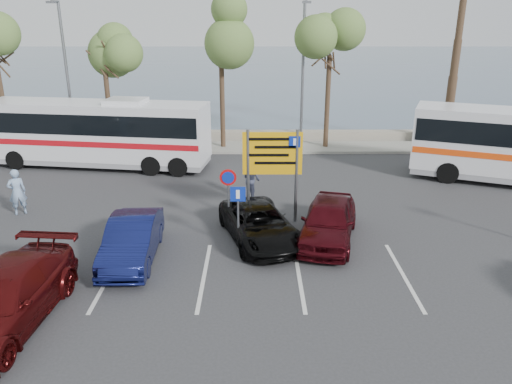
{
  "coord_description": "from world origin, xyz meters",
  "views": [
    {
      "loc": [
        0.35,
        -14.46,
        7.6
      ],
      "look_at": [
        0.4,
        3.0,
        1.27
      ],
      "focal_mm": 35.0,
      "sensor_mm": 36.0,
      "label": 1
    }
  ],
  "objects_px": {
    "car_blue": "(132,240)",
    "suv_black": "(259,224)",
    "street_lamp_left": "(66,70)",
    "coach_bus_left": "(97,135)",
    "pedestrian_far": "(252,179)",
    "car_maroon": "(4,299)",
    "direction_sign": "(272,161)",
    "street_lamp_right": "(303,70)",
    "pedestrian_near": "(17,192)",
    "car_red": "(328,221)"
  },
  "relations": [
    {
      "from": "car_blue",
      "to": "suv_black",
      "type": "xyz_separation_m",
      "value": [
        4.11,
        1.41,
        -0.07
      ]
    },
    {
      "from": "car_blue",
      "to": "street_lamp_left",
      "type": "bearing_deg",
      "value": 113.57
    },
    {
      "from": "coach_bus_left",
      "to": "pedestrian_far",
      "type": "distance_m",
      "value": 9.28
    },
    {
      "from": "coach_bus_left",
      "to": "car_maroon",
      "type": "height_order",
      "value": "coach_bus_left"
    },
    {
      "from": "direction_sign",
      "to": "car_maroon",
      "type": "xyz_separation_m",
      "value": [
        -7.0,
        -6.7,
        -1.68
      ]
    },
    {
      "from": "street_lamp_right",
      "to": "coach_bus_left",
      "type": "relative_size",
      "value": 0.69
    },
    {
      "from": "street_lamp_left",
      "to": "direction_sign",
      "type": "bearing_deg",
      "value": -43.17
    },
    {
      "from": "street_lamp_left",
      "to": "street_lamp_right",
      "type": "height_order",
      "value": "same"
    },
    {
      "from": "direction_sign",
      "to": "pedestrian_near",
      "type": "xyz_separation_m",
      "value": [
        -10.0,
        0.78,
        -1.5
      ]
    },
    {
      "from": "pedestrian_near",
      "to": "coach_bus_left",
      "type": "bearing_deg",
      "value": -132.58
    },
    {
      "from": "car_red",
      "to": "suv_black",
      "type": "xyz_separation_m",
      "value": [
        -2.4,
        0.0,
        -0.13
      ]
    },
    {
      "from": "suv_black",
      "to": "pedestrian_near",
      "type": "xyz_separation_m",
      "value": [
        -9.51,
        2.47,
        0.31
      ]
    },
    {
      "from": "direction_sign",
      "to": "car_blue",
      "type": "bearing_deg",
      "value": -146.01
    },
    {
      "from": "direction_sign",
      "to": "car_maroon",
      "type": "distance_m",
      "value": 9.83
    },
    {
      "from": "car_maroon",
      "to": "pedestrian_far",
      "type": "bearing_deg",
      "value": 61.41
    },
    {
      "from": "street_lamp_left",
      "to": "car_maroon",
      "type": "bearing_deg",
      "value": -76.77
    },
    {
      "from": "direction_sign",
      "to": "pedestrian_near",
      "type": "height_order",
      "value": "direction_sign"
    },
    {
      "from": "car_blue",
      "to": "car_red",
      "type": "xyz_separation_m",
      "value": [
        6.51,
        1.41,
        0.06
      ]
    },
    {
      "from": "suv_black",
      "to": "pedestrian_near",
      "type": "bearing_deg",
      "value": 148.49
    },
    {
      "from": "direction_sign",
      "to": "suv_black",
      "type": "relative_size",
      "value": 0.81
    },
    {
      "from": "street_lamp_left",
      "to": "car_maroon",
      "type": "height_order",
      "value": "street_lamp_left"
    },
    {
      "from": "suv_black",
      "to": "pedestrian_near",
      "type": "distance_m",
      "value": 9.83
    },
    {
      "from": "coach_bus_left",
      "to": "car_red",
      "type": "xyz_separation_m",
      "value": [
        10.63,
        -9.0,
        -0.9
      ]
    },
    {
      "from": "street_lamp_right",
      "to": "suv_black",
      "type": "bearing_deg",
      "value": -101.69
    },
    {
      "from": "direction_sign",
      "to": "pedestrian_near",
      "type": "relative_size",
      "value": 1.94
    },
    {
      "from": "car_blue",
      "to": "car_maroon",
      "type": "distance_m",
      "value": 4.32
    },
    {
      "from": "street_lamp_right",
      "to": "direction_sign",
      "type": "relative_size",
      "value": 2.23
    },
    {
      "from": "car_red",
      "to": "pedestrian_far",
      "type": "distance_m",
      "value": 5.04
    },
    {
      "from": "street_lamp_left",
      "to": "pedestrian_far",
      "type": "bearing_deg",
      "value": -37.23
    },
    {
      "from": "street_lamp_left",
      "to": "street_lamp_right",
      "type": "xyz_separation_m",
      "value": [
        13.0,
        0.0,
        0.0
      ]
    },
    {
      "from": "suv_black",
      "to": "pedestrian_near",
      "type": "relative_size",
      "value": 2.4
    },
    {
      "from": "coach_bus_left",
      "to": "suv_black",
      "type": "distance_m",
      "value": 12.24
    },
    {
      "from": "street_lamp_left",
      "to": "pedestrian_far",
      "type": "relative_size",
      "value": 4.65
    },
    {
      "from": "coach_bus_left",
      "to": "pedestrian_near",
      "type": "relative_size",
      "value": 6.25
    },
    {
      "from": "street_lamp_right",
      "to": "car_blue",
      "type": "bearing_deg",
      "value": -116.18
    },
    {
      "from": "coach_bus_left",
      "to": "car_blue",
      "type": "xyz_separation_m",
      "value": [
        4.12,
        -10.41,
        -0.95
      ]
    },
    {
      "from": "car_maroon",
      "to": "street_lamp_left",
      "type": "bearing_deg",
      "value": 108.51
    },
    {
      "from": "suv_black",
      "to": "car_red",
      "type": "bearing_deg",
      "value": -16.93
    },
    {
      "from": "street_lamp_left",
      "to": "pedestrian_near",
      "type": "distance_m",
      "value": 10.28
    },
    {
      "from": "street_lamp_left",
      "to": "car_maroon",
      "type": "relative_size",
      "value": 1.54
    },
    {
      "from": "street_lamp_left",
      "to": "suv_black",
      "type": "xyz_separation_m",
      "value": [
        10.51,
        -12.02,
        -3.98
      ]
    },
    {
      "from": "car_maroon",
      "to": "pedestrian_far",
      "type": "xyz_separation_m",
      "value": [
        6.21,
        9.26,
        0.11
      ]
    },
    {
      "from": "direction_sign",
      "to": "car_blue",
      "type": "height_order",
      "value": "direction_sign"
    },
    {
      "from": "car_blue",
      "to": "suv_black",
      "type": "bearing_deg",
      "value": 16.97
    },
    {
      "from": "street_lamp_left",
      "to": "street_lamp_right",
      "type": "bearing_deg",
      "value": 0.0
    },
    {
      "from": "street_lamp_left",
      "to": "car_red",
      "type": "height_order",
      "value": "street_lamp_left"
    },
    {
      "from": "street_lamp_right",
      "to": "car_blue",
      "type": "distance_m",
      "value": 15.46
    },
    {
      "from": "car_red",
      "to": "suv_black",
      "type": "bearing_deg",
      "value": -165.57
    },
    {
      "from": "street_lamp_right",
      "to": "pedestrian_far",
      "type": "height_order",
      "value": "street_lamp_right"
    },
    {
      "from": "car_red",
      "to": "suv_black",
      "type": "distance_m",
      "value": 2.4
    }
  ]
}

